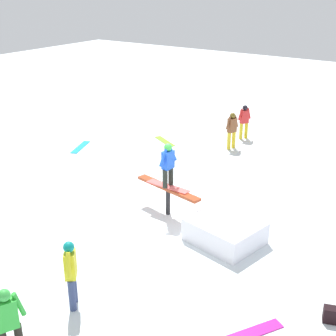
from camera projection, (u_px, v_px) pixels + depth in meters
ground_plane at (168, 214)px, 14.05m from camera, size 60.00×60.00×0.00m
rail_feature at (168, 191)px, 13.77m from camera, size 2.40×0.75×0.89m
snow_kicker_ramp at (225, 231)px, 12.48m from camera, size 2.06×1.83×0.62m
main_rider_on_rail at (168, 166)px, 13.46m from camera, size 1.43×0.79×1.35m
bystander_brown at (232, 129)px, 19.06m from camera, size 0.31×0.69×1.53m
bystander_green at (8, 322)px, 8.38m from camera, size 0.38×0.64×1.57m
bystander_red at (244, 120)px, 20.26m from camera, size 0.40×0.61×1.50m
bystander_yellow at (71, 271)px, 9.81m from camera, size 0.51×0.60×1.58m
loose_snowboard_magenta at (252, 333)px, 9.35m from camera, size 0.93×1.31×0.02m
loose_snowboard_cyan at (80, 147)px, 19.50m from camera, size 0.83×1.52×0.02m
loose_snowboard_lime at (165, 141)px, 20.18m from camera, size 1.40×0.94×0.02m
backpack_on_snow at (331, 315)px, 9.61m from camera, size 0.36×0.31×0.34m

